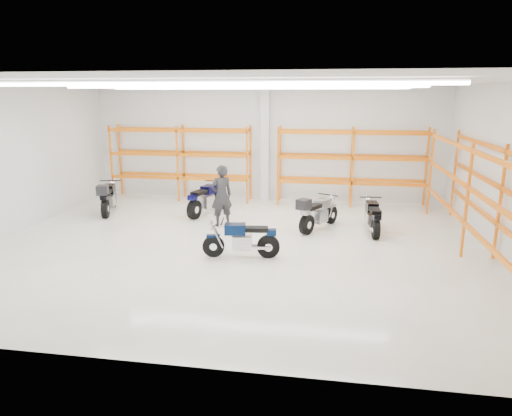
% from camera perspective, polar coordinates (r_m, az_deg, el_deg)
% --- Properties ---
extents(ground, '(14.00, 14.00, 0.00)m').
position_cam_1_polar(ground, '(13.09, -2.49, -4.65)').
color(ground, beige).
rests_on(ground, ground).
extents(room_shell, '(14.02, 12.02, 4.51)m').
position_cam_1_polar(room_shell, '(12.46, -2.63, 9.84)').
color(room_shell, white).
rests_on(room_shell, ground).
extents(motorcycle_main, '(2.04, 0.68, 1.00)m').
position_cam_1_polar(motorcycle_main, '(11.99, -1.45, -4.04)').
color(motorcycle_main, black).
rests_on(motorcycle_main, ground).
extents(motorcycle_back_a, '(1.02, 2.29, 1.20)m').
position_cam_1_polar(motorcycle_back_a, '(17.17, -18.04, 1.17)').
color(motorcycle_back_a, black).
rests_on(motorcycle_back_a, ground).
extents(motorcycle_back_b, '(0.99, 2.23, 1.12)m').
position_cam_1_polar(motorcycle_back_b, '(16.36, -6.40, 1.00)').
color(motorcycle_back_b, black).
rests_on(motorcycle_back_b, ground).
extents(motorcycle_back_c, '(1.29, 2.04, 1.14)m').
position_cam_1_polar(motorcycle_back_c, '(14.46, 7.56, -0.69)').
color(motorcycle_back_c, black).
rests_on(motorcycle_back_c, ground).
extents(motorcycle_back_d, '(0.69, 2.07, 1.02)m').
position_cam_1_polar(motorcycle_back_d, '(14.56, 14.36, -1.20)').
color(motorcycle_back_d, black).
rests_on(motorcycle_back_d, ground).
extents(standing_man, '(0.87, 0.81, 2.00)m').
position_cam_1_polar(standing_man, '(14.80, -4.35, 1.55)').
color(standing_man, black).
rests_on(standing_man, ground).
extents(structural_column, '(0.32, 0.32, 4.50)m').
position_cam_1_polar(structural_column, '(18.24, 1.14, 7.92)').
color(structural_column, white).
rests_on(structural_column, ground).
extents(pallet_racking_back_left, '(5.67, 0.87, 3.00)m').
position_cam_1_polar(pallet_racking_back_left, '(18.75, -9.42, 6.47)').
color(pallet_racking_back_left, orange).
rests_on(pallet_racking_back_left, ground).
extents(pallet_racking_back_right, '(5.67, 0.87, 3.00)m').
position_cam_1_polar(pallet_racking_back_right, '(17.80, 11.94, 5.97)').
color(pallet_racking_back_right, orange).
rests_on(pallet_racking_back_right, ground).
extents(pallet_racking_side, '(0.87, 9.07, 3.00)m').
position_cam_1_polar(pallet_racking_side, '(12.98, 26.70, 1.98)').
color(pallet_racking_side, orange).
rests_on(pallet_racking_side, ground).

